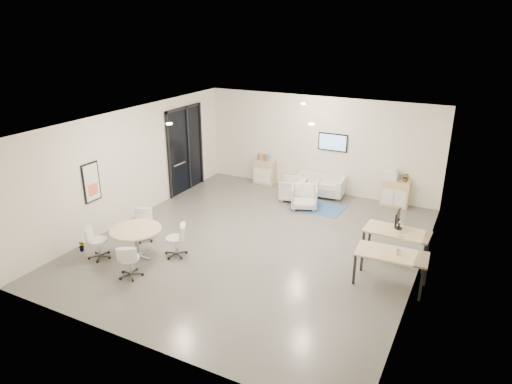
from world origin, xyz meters
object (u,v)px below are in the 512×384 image
(sideboard_right, at_px, (395,193))
(desk_front, at_px, (392,256))
(sideboard_left, at_px, (265,172))
(armchair_right, at_px, (304,196))
(loveseat, at_px, (320,186))
(round_table, at_px, (136,232))
(desk_rear, at_px, (397,234))
(armchair_left, at_px, (293,188))

(sideboard_right, bearing_deg, desk_front, -79.90)
(sideboard_left, distance_m, armchair_right, 2.55)
(loveseat, bearing_deg, sideboard_left, 170.48)
(desk_front, relative_size, round_table, 1.26)
(loveseat, height_order, round_table, round_table)
(sideboard_right, relative_size, desk_rear, 0.55)
(desk_rear, distance_m, desk_front, 1.18)
(loveseat, bearing_deg, armchair_left, -132.97)
(sideboard_right, height_order, armchair_left, sideboard_right)
(armchair_left, distance_m, round_table, 5.60)
(armchair_right, relative_size, desk_front, 0.52)
(armchair_left, distance_m, armchair_right, 0.74)
(sideboard_right, height_order, desk_front, sideboard_right)
(sideboard_left, height_order, round_table, sideboard_left)
(sideboard_left, xyz_separation_m, round_table, (-0.39, -6.26, 0.24))
(round_table, bearing_deg, sideboard_left, 86.42)
(armchair_left, relative_size, desk_front, 0.51)
(sideboard_right, bearing_deg, loveseat, -175.96)
(sideboard_right, distance_m, armchair_right, 2.86)
(round_table, bearing_deg, desk_rear, 25.63)
(sideboard_left, xyz_separation_m, loveseat, (2.15, -0.18, -0.10))
(loveseat, height_order, desk_rear, desk_rear)
(sideboard_left, relative_size, loveseat, 0.52)
(sideboard_right, bearing_deg, desk_rear, -78.51)
(loveseat, bearing_deg, armchair_right, -97.96)
(sideboard_right, height_order, loveseat, sideboard_right)
(loveseat, bearing_deg, desk_front, -59.44)
(sideboard_right, height_order, round_table, sideboard_right)
(desk_rear, relative_size, round_table, 1.24)
(loveseat, distance_m, armchair_left, 1.04)
(armchair_left, bearing_deg, desk_front, 37.61)
(desk_front, bearing_deg, loveseat, 121.81)
(loveseat, bearing_deg, round_table, -117.57)
(armchair_right, xyz_separation_m, desk_front, (3.30, -3.25, 0.30))
(armchair_left, xyz_separation_m, desk_front, (3.87, -3.72, 0.31))
(sideboard_left, height_order, loveseat, sideboard_left)
(desk_front, bearing_deg, sideboard_left, 135.18)
(sideboard_left, xyz_separation_m, armchair_left, (1.51, -0.99, -0.03))
(armchair_right, bearing_deg, loveseat, 65.29)
(armchair_left, distance_m, desk_front, 5.38)
(armchair_right, height_order, round_table, armchair_right)
(armchair_left, height_order, desk_front, armchair_left)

